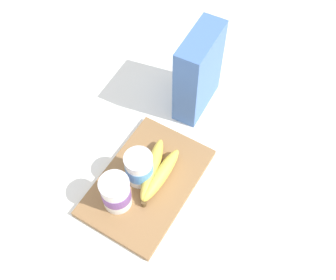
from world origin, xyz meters
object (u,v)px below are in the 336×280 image
cereal_box (198,73)px  banana_bunch (157,172)px  yogurt_cup_back (139,168)px  yogurt_cup_front (116,193)px  cutting_board (147,182)px

cereal_box → banana_bunch: cereal_box is taller
yogurt_cup_back → banana_bunch: (0.02, -0.04, -0.03)m
yogurt_cup_front → yogurt_cup_back: yogurt_cup_front is taller
cutting_board → yogurt_cup_back: yogurt_cup_back is taller
yogurt_cup_back → banana_bunch: yogurt_cup_back is taller
cereal_box → yogurt_cup_front: bearing=175.5°
yogurt_cup_front → banana_bunch: bearing=-22.2°
cereal_box → yogurt_cup_front: 0.39m
cereal_box → banana_bunch: size_ratio=1.34×
yogurt_cup_front → yogurt_cup_back: bearing=-6.3°
yogurt_cup_front → yogurt_cup_back: 0.09m
yogurt_cup_front → yogurt_cup_back: (0.09, -0.01, -0.00)m
cutting_board → cereal_box: size_ratio=1.36×
yogurt_cup_front → banana_bunch: (0.11, -0.04, -0.03)m
cutting_board → yogurt_cup_back: (0.00, 0.02, 0.05)m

